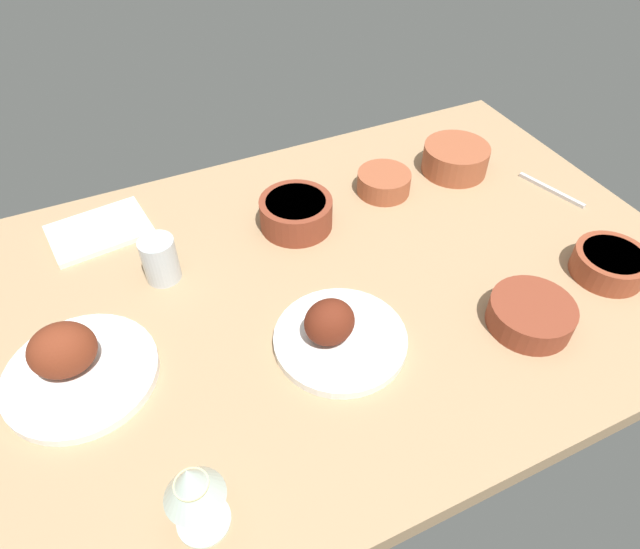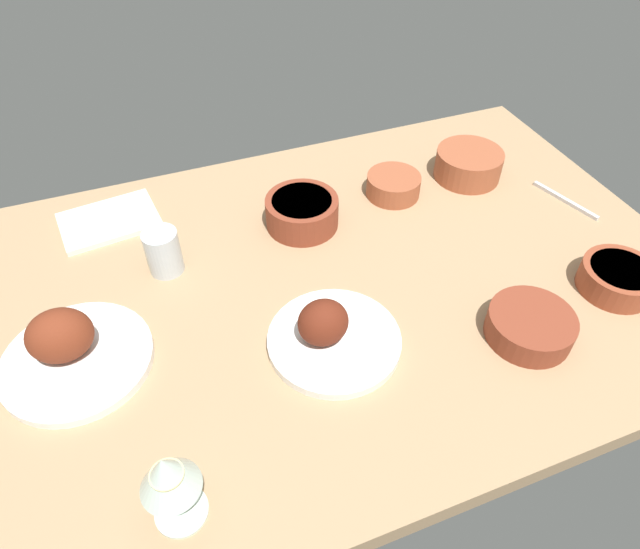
{
  "view_description": "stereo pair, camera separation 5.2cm",
  "coord_description": "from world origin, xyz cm",
  "px_view_note": "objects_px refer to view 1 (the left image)",
  "views": [
    {
      "loc": [
        -30.72,
        -65.63,
        77.2
      ],
      "look_at": [
        0.0,
        0.0,
        6.0
      ],
      "focal_mm": 31.37,
      "sensor_mm": 36.0,
      "label": 1
    },
    {
      "loc": [
        -25.94,
        -67.66,
        77.2
      ],
      "look_at": [
        0.0,
        0.0,
        6.0
      ],
      "focal_mm": 31.37,
      "sensor_mm": 36.0,
      "label": 2
    }
  ],
  "objects_px": {
    "bowl_cream": "(531,314)",
    "folded_napkin": "(99,231)",
    "wine_glass": "(192,487)",
    "plate_center_main": "(73,363)",
    "bowl_soup": "(610,263)",
    "fork_loose": "(551,190)",
    "bowl_sauce": "(296,212)",
    "bowl_onions": "(455,158)",
    "bowl_potatoes": "(384,182)",
    "water_tumbler": "(160,259)",
    "plate_near_viewer": "(336,333)"
  },
  "relations": [
    {
      "from": "bowl_cream",
      "to": "folded_napkin",
      "type": "bearing_deg",
      "value": 138.21
    },
    {
      "from": "bowl_soup",
      "to": "water_tumbler",
      "type": "xyz_separation_m",
      "value": [
        -0.75,
        0.34,
        0.02
      ]
    },
    {
      "from": "bowl_sauce",
      "to": "bowl_soup",
      "type": "xyz_separation_m",
      "value": [
        0.47,
        -0.37,
        -0.01
      ]
    },
    {
      "from": "folded_napkin",
      "to": "plate_near_viewer",
      "type": "bearing_deg",
      "value": -55.97
    },
    {
      "from": "plate_center_main",
      "to": "bowl_sauce",
      "type": "xyz_separation_m",
      "value": [
        0.46,
        0.2,
        0.0
      ]
    },
    {
      "from": "plate_center_main",
      "to": "bowl_cream",
      "type": "height_order",
      "value": "plate_center_main"
    },
    {
      "from": "folded_napkin",
      "to": "fork_loose",
      "type": "xyz_separation_m",
      "value": [
        0.92,
        -0.28,
        -0.0
      ]
    },
    {
      "from": "bowl_cream",
      "to": "wine_glass",
      "type": "distance_m",
      "value": 0.61
    },
    {
      "from": "plate_near_viewer",
      "to": "wine_glass",
      "type": "xyz_separation_m",
      "value": [
        -0.28,
        -0.19,
        0.07
      ]
    },
    {
      "from": "bowl_onions",
      "to": "wine_glass",
      "type": "relative_size",
      "value": 1.05
    },
    {
      "from": "bowl_cream",
      "to": "bowl_potatoes",
      "type": "height_order",
      "value": "same"
    },
    {
      "from": "bowl_cream",
      "to": "bowl_sauce",
      "type": "distance_m",
      "value": 0.48
    },
    {
      "from": "plate_center_main",
      "to": "bowl_soup",
      "type": "distance_m",
      "value": 0.94
    },
    {
      "from": "plate_near_viewer",
      "to": "folded_napkin",
      "type": "xyz_separation_m",
      "value": [
        -0.31,
        0.46,
        -0.02
      ]
    },
    {
      "from": "plate_center_main",
      "to": "folded_napkin",
      "type": "distance_m",
      "value": 0.35
    },
    {
      "from": "bowl_onions",
      "to": "bowl_potatoes",
      "type": "xyz_separation_m",
      "value": [
        -0.19,
        -0.0,
        -0.01
      ]
    },
    {
      "from": "bowl_onions",
      "to": "fork_loose",
      "type": "bearing_deg",
      "value": -47.02
    },
    {
      "from": "plate_center_main",
      "to": "bowl_onions",
      "type": "height_order",
      "value": "plate_center_main"
    },
    {
      "from": "plate_near_viewer",
      "to": "bowl_soup",
      "type": "bearing_deg",
      "value": -7.04
    },
    {
      "from": "bowl_cream",
      "to": "wine_glass",
      "type": "bearing_deg",
      "value": -171.62
    },
    {
      "from": "plate_center_main",
      "to": "fork_loose",
      "type": "relative_size",
      "value": 1.49
    },
    {
      "from": "bowl_sauce",
      "to": "water_tumbler",
      "type": "distance_m",
      "value": 0.28
    },
    {
      "from": "bowl_sauce",
      "to": "folded_napkin",
      "type": "relative_size",
      "value": 0.77
    },
    {
      "from": "bowl_cream",
      "to": "bowl_sauce",
      "type": "relative_size",
      "value": 0.97
    },
    {
      "from": "wine_glass",
      "to": "folded_napkin",
      "type": "height_order",
      "value": "wine_glass"
    },
    {
      "from": "plate_center_main",
      "to": "water_tumbler",
      "type": "xyz_separation_m",
      "value": [
        0.18,
        0.16,
        0.01
      ]
    },
    {
      "from": "bowl_cream",
      "to": "folded_napkin",
      "type": "xyz_separation_m",
      "value": [
        -0.62,
        0.56,
        -0.02
      ]
    },
    {
      "from": "bowl_cream",
      "to": "water_tumbler",
      "type": "xyz_separation_m",
      "value": [
        -0.54,
        0.38,
        0.02
      ]
    },
    {
      "from": "water_tumbler",
      "to": "bowl_cream",
      "type": "bearing_deg",
      "value": -35.15
    },
    {
      "from": "bowl_cream",
      "to": "wine_glass",
      "type": "xyz_separation_m",
      "value": [
        -0.6,
        -0.09,
        0.07
      ]
    },
    {
      "from": "plate_near_viewer",
      "to": "bowl_sauce",
      "type": "relative_size",
      "value": 1.5
    },
    {
      "from": "plate_near_viewer",
      "to": "wine_glass",
      "type": "relative_size",
      "value": 1.58
    },
    {
      "from": "bowl_cream",
      "to": "folded_napkin",
      "type": "relative_size",
      "value": 0.75
    },
    {
      "from": "plate_center_main",
      "to": "wine_glass",
      "type": "distance_m",
      "value": 0.33
    },
    {
      "from": "bowl_sauce",
      "to": "plate_center_main",
      "type": "bearing_deg",
      "value": -156.97
    },
    {
      "from": "plate_near_viewer",
      "to": "water_tumbler",
      "type": "height_order",
      "value": "plate_near_viewer"
    },
    {
      "from": "bowl_cream",
      "to": "fork_loose",
      "type": "xyz_separation_m",
      "value": [
        0.3,
        0.28,
        -0.02
      ]
    },
    {
      "from": "bowl_cream",
      "to": "wine_glass",
      "type": "relative_size",
      "value": 1.02
    },
    {
      "from": "bowl_potatoes",
      "to": "water_tumbler",
      "type": "bearing_deg",
      "value": -173.07
    },
    {
      "from": "water_tumbler",
      "to": "folded_napkin",
      "type": "height_order",
      "value": "water_tumbler"
    },
    {
      "from": "bowl_cream",
      "to": "water_tumbler",
      "type": "distance_m",
      "value": 0.66
    },
    {
      "from": "plate_center_main",
      "to": "water_tumbler",
      "type": "height_order",
      "value": "plate_center_main"
    },
    {
      "from": "plate_center_main",
      "to": "fork_loose",
      "type": "bearing_deg",
      "value": 3.66
    },
    {
      "from": "bowl_potatoes",
      "to": "water_tumbler",
      "type": "height_order",
      "value": "water_tumbler"
    },
    {
      "from": "bowl_soup",
      "to": "plate_near_viewer",
      "type": "bearing_deg",
      "value": 172.96
    },
    {
      "from": "plate_center_main",
      "to": "bowl_cream",
      "type": "xyz_separation_m",
      "value": [
        0.71,
        -0.22,
        -0.0
      ]
    },
    {
      "from": "bowl_cream",
      "to": "bowl_soup",
      "type": "xyz_separation_m",
      "value": [
        0.21,
        0.04,
        0.0
      ]
    },
    {
      "from": "fork_loose",
      "to": "bowl_sauce",
      "type": "bearing_deg",
      "value": -119.05
    },
    {
      "from": "bowl_cream",
      "to": "bowl_soup",
      "type": "bearing_deg",
      "value": 9.68
    },
    {
      "from": "plate_near_viewer",
      "to": "bowl_potatoes",
      "type": "relative_size",
      "value": 1.91
    }
  ]
}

